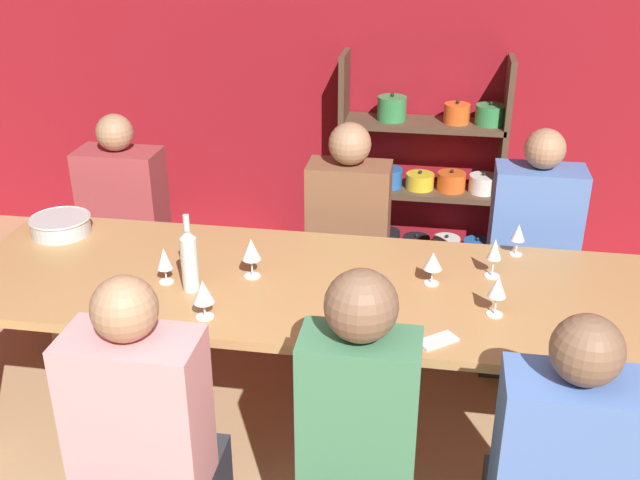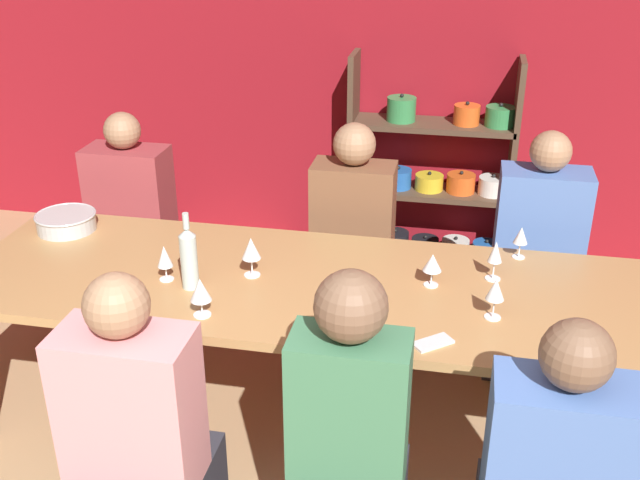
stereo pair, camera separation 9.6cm
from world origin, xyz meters
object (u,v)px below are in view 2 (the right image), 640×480
(wine_glass_empty_c, at_px, (200,290))
(person_near_c, at_px, (347,479))
(wine_glass_empty_b, at_px, (521,236))
(person_far_c, at_px, (533,282))
(mixing_bowl, at_px, (66,221))
(wine_glass_red_a, at_px, (251,249))
(wine_glass_empty_d, at_px, (495,253))
(wine_bottle_green, at_px, (189,257))
(dining_table, at_px, (315,297))
(person_far_a, at_px, (136,246))
(wine_glass_empty_a, at_px, (432,263))
(cell_phone, at_px, (433,343))
(wine_glass_white_a, at_px, (165,257))
(person_far_b, at_px, (352,267))
(wine_glass_red_b, at_px, (495,291))
(person_near_b, at_px, (139,472))
(shelf_unit, at_px, (433,183))

(wine_glass_empty_c, relative_size, person_near_c, 0.13)
(wine_glass_empty_b, bearing_deg, person_far_c, 72.79)
(mixing_bowl, xyz_separation_m, person_far_c, (2.26, 0.52, -0.37))
(wine_glass_red_a, bearing_deg, wine_glass_empty_b, 19.52)
(wine_glass_empty_d, bearing_deg, wine_bottle_green, -165.56)
(person_near_c, bearing_deg, dining_table, 108.91)
(wine_glass_empty_c, distance_m, person_far_a, 1.51)
(wine_bottle_green, bearing_deg, dining_table, 15.99)
(wine_glass_empty_b, xyz_separation_m, person_far_c, (0.12, 0.40, -0.43))
(wine_bottle_green, xyz_separation_m, person_far_a, (-0.71, 0.97, -0.48))
(mixing_bowl, relative_size, wine_glass_empty_a, 2.02)
(wine_glass_empty_c, xyz_separation_m, wine_glass_empty_d, (1.11, 0.52, 0.01))
(cell_phone, distance_m, person_near_c, 0.57)
(wine_glass_white_a, xyz_separation_m, person_far_b, (0.66, 0.89, -0.43))
(wine_glass_empty_c, relative_size, person_far_c, 0.13)
(wine_glass_empty_a, bearing_deg, person_far_c, 56.30)
(wine_bottle_green, height_order, wine_glass_red_b, wine_bottle_green)
(wine_glass_red_a, relative_size, person_near_b, 0.15)
(wine_glass_empty_b, xyz_separation_m, person_near_c, (-0.58, -1.20, -0.41))
(mixing_bowl, xyz_separation_m, wine_glass_white_a, (0.67, -0.39, 0.06))
(wine_glass_red_a, bearing_deg, wine_glass_red_b, -8.78)
(person_near_c, bearing_deg, mixing_bowl, 145.24)
(shelf_unit, bearing_deg, person_near_b, -106.88)
(person_far_c, bearing_deg, cell_phone, 68.86)
(wine_glass_empty_b, relative_size, cell_phone, 0.93)
(wine_glass_empty_c, bearing_deg, person_far_a, 125.37)
(person_far_a, bearing_deg, dining_table, 145.69)
(cell_phone, bearing_deg, wine_glass_empty_c, 178.15)
(wine_glass_empty_b, height_order, wine_glass_empty_c, wine_glass_empty_c)
(cell_phone, relative_size, person_far_b, 0.13)
(wine_glass_white_a, bearing_deg, person_far_b, 53.40)
(shelf_unit, distance_m, wine_glass_white_a, 2.28)
(dining_table, bearing_deg, person_far_b, 87.35)
(person_near_b, bearing_deg, person_far_b, 73.58)
(wine_glass_white_a, bearing_deg, shelf_unit, 63.23)
(wine_glass_red_a, bearing_deg, wine_glass_empty_d, 9.38)
(person_near_b, bearing_deg, dining_table, 62.53)
(shelf_unit, xyz_separation_m, wine_glass_white_a, (-1.02, -2.01, 0.34))
(wine_glass_red_a, xyz_separation_m, wine_glass_empty_c, (-0.10, -0.36, -0.01))
(wine_glass_empty_b, distance_m, person_near_b, 1.87)
(wine_glass_empty_b, bearing_deg, wine_glass_empty_d, -116.44)
(person_far_b, bearing_deg, person_near_b, 73.58)
(wine_glass_empty_d, distance_m, wine_glass_white_a, 1.38)
(person_far_b, xyz_separation_m, person_far_c, (0.94, 0.02, -0.00))
(wine_glass_empty_c, distance_m, wine_glass_white_a, 0.35)
(wine_bottle_green, bearing_deg, cell_phone, -13.11)
(dining_table, relative_size, wine_glass_white_a, 19.50)
(wine_glass_white_a, relative_size, person_near_b, 0.13)
(wine_bottle_green, distance_m, wine_glass_empty_a, 1.00)
(wine_glass_red_a, height_order, wine_glass_empty_d, same)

